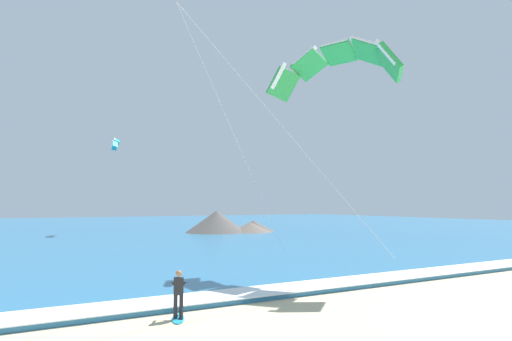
# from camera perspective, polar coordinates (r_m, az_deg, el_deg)

# --- Properties ---
(sea) EXTENTS (200.00, 120.00, 0.20)m
(sea) POSITION_cam_1_polar(r_m,az_deg,el_deg) (75.82, -26.81, -6.97)
(sea) COLOR teal
(sea) RESTS_ON ground
(surf_foam) EXTENTS (200.00, 2.13, 0.04)m
(surf_foam) POSITION_cam_1_polar(r_m,az_deg,el_deg) (17.36, -18.89, -16.85)
(surf_foam) COLOR white
(surf_foam) RESTS_ON sea
(surfboard) EXTENTS (0.90, 1.47, 0.09)m
(surfboard) POSITION_cam_1_polar(r_m,az_deg,el_deg) (16.08, -10.28, -18.75)
(surfboard) COLOR #239EC6
(surfboard) RESTS_ON ground
(kitesurfer) EXTENTS (0.64, 0.63, 1.69)m
(kitesurfer) POSITION_cam_1_polar(r_m,az_deg,el_deg) (15.89, -10.23, -15.54)
(kitesurfer) COLOR #232328
(kitesurfer) RESTS_ON ground
(kite_primary) EXTENTS (13.28, 8.14, 12.51)m
(kite_primary) POSITION_cam_1_polar(r_m,az_deg,el_deg) (26.76, 10.42, 13.84)
(kite_primary) COLOR green
(kite_distant) EXTENTS (1.42, 4.07, 1.48)m
(kite_distant) POSITION_cam_1_polar(r_m,az_deg,el_deg) (60.04, -18.09, 3.52)
(kite_distant) COLOR teal
(headland_right) EXTENTS (13.44, 9.56, 3.13)m
(headland_right) POSITION_cam_1_polar(r_m,az_deg,el_deg) (59.44, -3.50, -7.10)
(headland_right) COLOR #56514C
(headland_right) RESTS_ON ground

